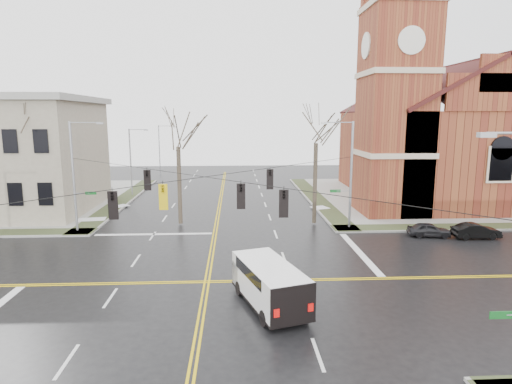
{
  "coord_description": "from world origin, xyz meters",
  "views": [
    {
      "loc": [
        1.69,
        -23.8,
        9.54
      ],
      "look_at": [
        3.18,
        6.0,
        4.25
      ],
      "focal_mm": 30.0,
      "sensor_mm": 36.0,
      "label": 1
    }
  ],
  "objects_px": {
    "signal_pole_ne": "(349,172)",
    "tree_nw_near": "(178,142)",
    "parked_car_b": "(476,231)",
    "streetlight_north_b": "(160,147)",
    "parked_car_a": "(429,230)",
    "cargo_van": "(268,280)",
    "tree_nw_far": "(34,127)",
    "streetlight_north_a": "(132,159)",
    "church": "(435,126)",
    "signal_pole_nw": "(75,173)",
    "tree_ne": "(316,138)"
  },
  "relations": [
    {
      "from": "signal_pole_ne",
      "to": "tree_nw_near",
      "type": "xyz_separation_m",
      "value": [
        -14.5,
        2.01,
        2.45
      ]
    },
    {
      "from": "parked_car_b",
      "to": "tree_nw_near",
      "type": "bearing_deg",
      "value": 76.75
    },
    {
      "from": "streetlight_north_b",
      "to": "parked_car_a",
      "type": "height_order",
      "value": "streetlight_north_b"
    },
    {
      "from": "cargo_van",
      "to": "tree_nw_far",
      "type": "height_order",
      "value": "tree_nw_far"
    },
    {
      "from": "streetlight_north_a",
      "to": "streetlight_north_b",
      "type": "bearing_deg",
      "value": 90.0
    },
    {
      "from": "streetlight_north_a",
      "to": "cargo_van",
      "type": "relative_size",
      "value": 1.31
    },
    {
      "from": "church",
      "to": "signal_pole_nw",
      "type": "relative_size",
      "value": 3.06
    },
    {
      "from": "tree_nw_far",
      "to": "cargo_van",
      "type": "bearing_deg",
      "value": -42.26
    },
    {
      "from": "church",
      "to": "signal_pole_nw",
      "type": "bearing_deg",
      "value": -159.79
    },
    {
      "from": "parked_car_b",
      "to": "streetlight_north_b",
      "type": "bearing_deg",
      "value": 37.83
    },
    {
      "from": "signal_pole_ne",
      "to": "parked_car_a",
      "type": "distance_m",
      "value": 7.87
    },
    {
      "from": "parked_car_b",
      "to": "church",
      "type": "bearing_deg",
      "value": -13.83
    },
    {
      "from": "church",
      "to": "streetlight_north_a",
      "type": "distance_m",
      "value": 35.78
    },
    {
      "from": "church",
      "to": "signal_pole_nw",
      "type": "height_order",
      "value": "church"
    },
    {
      "from": "signal_pole_ne",
      "to": "tree_nw_near",
      "type": "relative_size",
      "value": 0.88
    },
    {
      "from": "signal_pole_ne",
      "to": "tree_ne",
      "type": "distance_m",
      "value": 4.11
    },
    {
      "from": "tree_nw_far",
      "to": "tree_nw_near",
      "type": "bearing_deg",
      "value": -1.23
    },
    {
      "from": "signal_pole_nw",
      "to": "tree_nw_near",
      "type": "height_order",
      "value": "tree_nw_near"
    },
    {
      "from": "streetlight_north_a",
      "to": "cargo_van",
      "type": "distance_m",
      "value": 34.34
    },
    {
      "from": "tree_ne",
      "to": "parked_car_a",
      "type": "bearing_deg",
      "value": -27.4
    },
    {
      "from": "signal_pole_nw",
      "to": "tree_nw_far",
      "type": "xyz_separation_m",
      "value": [
        -4.04,
        2.27,
        3.71
      ]
    },
    {
      "from": "cargo_van",
      "to": "tree_ne",
      "type": "bearing_deg",
      "value": 54.2
    },
    {
      "from": "streetlight_north_b",
      "to": "parked_car_a",
      "type": "relative_size",
      "value": 2.4
    },
    {
      "from": "cargo_van",
      "to": "tree_nw_far",
      "type": "xyz_separation_m",
      "value": [
        -18.68,
        16.98,
        7.37
      ]
    },
    {
      "from": "streetlight_north_b",
      "to": "tree_nw_far",
      "type": "distance_m",
      "value": 34.8
    },
    {
      "from": "parked_car_a",
      "to": "tree_ne",
      "type": "xyz_separation_m",
      "value": [
        -8.48,
        4.4,
        7.15
      ]
    },
    {
      "from": "tree_ne",
      "to": "church",
      "type": "bearing_deg",
      "value": 36.12
    },
    {
      "from": "parked_car_b",
      "to": "tree_ne",
      "type": "distance_m",
      "value": 14.83
    },
    {
      "from": "cargo_van",
      "to": "parked_car_a",
      "type": "xyz_separation_m",
      "value": [
        13.91,
        11.9,
        -0.72
      ]
    },
    {
      "from": "cargo_van",
      "to": "tree_nw_near",
      "type": "xyz_separation_m",
      "value": [
        -6.5,
        16.72,
        6.11
      ]
    },
    {
      "from": "tree_nw_near",
      "to": "streetlight_north_a",
      "type": "bearing_deg",
      "value": 117.29
    },
    {
      "from": "church",
      "to": "signal_pole_nw",
      "type": "xyz_separation_m",
      "value": [
        -36.09,
        -13.28,
        -3.48
      ]
    },
    {
      "from": "church",
      "to": "parked_car_a",
      "type": "xyz_separation_m",
      "value": [
        -7.54,
        -16.09,
        -7.87
      ]
    },
    {
      "from": "signal_pole_ne",
      "to": "streetlight_north_b",
      "type": "distance_m",
      "value": 42.61
    },
    {
      "from": "signal_pole_nw",
      "to": "tree_ne",
      "type": "bearing_deg",
      "value": 4.54
    },
    {
      "from": "streetlight_north_a",
      "to": "cargo_van",
      "type": "xyz_separation_m",
      "value": [
        13.97,
        -31.21,
        -3.18
      ]
    },
    {
      "from": "streetlight_north_a",
      "to": "tree_ne",
      "type": "xyz_separation_m",
      "value": [
        19.4,
        -14.91,
        3.25
      ]
    },
    {
      "from": "church",
      "to": "signal_pole_ne",
      "type": "bearing_deg",
      "value": -135.34
    },
    {
      "from": "church",
      "to": "tree_nw_near",
      "type": "xyz_separation_m",
      "value": [
        -27.94,
        -11.27,
        -1.03
      ]
    },
    {
      "from": "cargo_van",
      "to": "church",
      "type": "bearing_deg",
      "value": 35.15
    },
    {
      "from": "cargo_van",
      "to": "parked_car_a",
      "type": "distance_m",
      "value": 18.32
    },
    {
      "from": "signal_pole_nw",
      "to": "streetlight_north_a",
      "type": "relative_size",
      "value": 1.12
    },
    {
      "from": "tree_nw_far",
      "to": "streetlight_north_a",
      "type": "bearing_deg",
      "value": 71.68
    },
    {
      "from": "church",
      "to": "tree_ne",
      "type": "relative_size",
      "value": 2.58
    },
    {
      "from": "parked_car_b",
      "to": "parked_car_a",
      "type": "bearing_deg",
      "value": 78.75
    },
    {
      "from": "cargo_van",
      "to": "parked_car_b",
      "type": "xyz_separation_m",
      "value": [
        17.41,
        11.22,
        -0.69
      ]
    },
    {
      "from": "streetlight_north_b",
      "to": "signal_pole_ne",
      "type": "bearing_deg",
      "value": -58.95
    },
    {
      "from": "signal_pole_nw",
      "to": "tree_nw_far",
      "type": "relative_size",
      "value": 0.75
    },
    {
      "from": "streetlight_north_a",
      "to": "tree_nw_near",
      "type": "distance_m",
      "value": 16.56
    },
    {
      "from": "signal_pole_nw",
      "to": "streetlight_north_a",
      "type": "bearing_deg",
      "value": 87.68
    }
  ]
}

